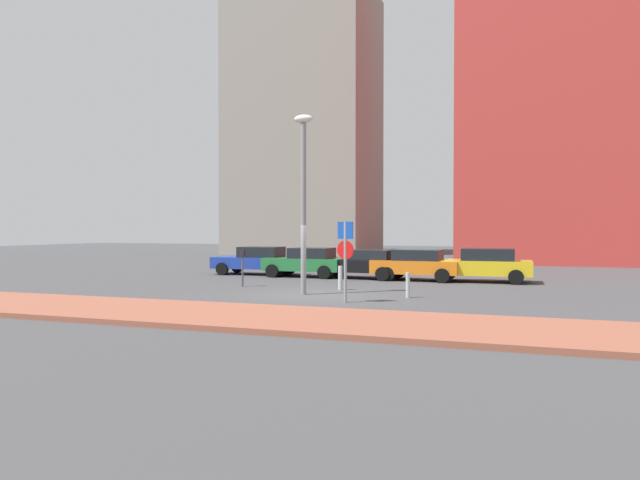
{
  "coord_description": "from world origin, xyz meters",
  "views": [
    {
      "loc": [
        7.26,
        -19.54,
        2.37
      ],
      "look_at": [
        -0.1,
        1.19,
        1.94
      ],
      "focal_mm": 32.76,
      "sensor_mm": 36.0,
      "label": 1
    }
  ],
  "objects_px": {
    "street_lamp": "(303,188)",
    "parking_sign_post": "(345,251)",
    "parking_meter": "(242,263)",
    "parked_car_orange": "(416,264)",
    "parked_car_blue": "(258,260)",
    "parked_car_green": "(306,262)",
    "traffic_bollard_mid": "(408,285)",
    "traffic_bollard_near": "(340,278)",
    "parked_car_yellow": "(483,264)",
    "parked_car_black": "(365,263)"
  },
  "relations": [
    {
      "from": "parking_sign_post",
      "to": "traffic_bollard_mid",
      "type": "bearing_deg",
      "value": 49.95
    },
    {
      "from": "parked_car_green",
      "to": "street_lamp",
      "type": "relative_size",
      "value": 0.61
    },
    {
      "from": "parked_car_green",
      "to": "parking_meter",
      "type": "distance_m",
      "value": 5.43
    },
    {
      "from": "parking_meter",
      "to": "traffic_bollard_near",
      "type": "bearing_deg",
      "value": 1.63
    },
    {
      "from": "parked_car_black",
      "to": "parked_car_orange",
      "type": "bearing_deg",
      "value": -6.67
    },
    {
      "from": "parking_meter",
      "to": "street_lamp",
      "type": "relative_size",
      "value": 0.23
    },
    {
      "from": "parking_sign_post",
      "to": "street_lamp",
      "type": "xyz_separation_m",
      "value": [
        -2.08,
        1.66,
        2.19
      ]
    },
    {
      "from": "parking_sign_post",
      "to": "parking_meter",
      "type": "distance_m",
      "value": 6.53
    },
    {
      "from": "street_lamp",
      "to": "traffic_bollard_mid",
      "type": "distance_m",
      "value": 5.05
    },
    {
      "from": "parking_sign_post",
      "to": "parking_meter",
      "type": "height_order",
      "value": "parking_sign_post"
    },
    {
      "from": "parked_car_blue",
      "to": "parked_car_green",
      "type": "xyz_separation_m",
      "value": [
        2.88,
        -0.51,
        0.01
      ]
    },
    {
      "from": "parked_car_yellow",
      "to": "street_lamp",
      "type": "distance_m",
      "value": 9.76
    },
    {
      "from": "parked_car_black",
      "to": "street_lamp",
      "type": "relative_size",
      "value": 0.69
    },
    {
      "from": "parked_car_green",
      "to": "traffic_bollard_mid",
      "type": "relative_size",
      "value": 4.48
    },
    {
      "from": "parked_car_orange",
      "to": "street_lamp",
      "type": "relative_size",
      "value": 0.62
    },
    {
      "from": "parked_car_blue",
      "to": "parked_car_yellow",
      "type": "bearing_deg",
      "value": -2.24
    },
    {
      "from": "parked_car_green",
      "to": "parking_sign_post",
      "type": "distance_m",
      "value": 10.1
    },
    {
      "from": "parked_car_orange",
      "to": "traffic_bollard_near",
      "type": "xyz_separation_m",
      "value": [
        -2.04,
        -5.06,
        -0.29
      ]
    },
    {
      "from": "parked_car_orange",
      "to": "parked_car_yellow",
      "type": "xyz_separation_m",
      "value": [
        2.92,
        0.27,
        0.03
      ]
    },
    {
      "from": "parked_car_yellow",
      "to": "parking_meter",
      "type": "xyz_separation_m",
      "value": [
        -9.12,
        -5.45,
        0.18
      ]
    },
    {
      "from": "parked_car_orange",
      "to": "parking_meter",
      "type": "xyz_separation_m",
      "value": [
        -6.2,
        -5.18,
        0.21
      ]
    },
    {
      "from": "parked_car_yellow",
      "to": "parked_car_black",
      "type": "bearing_deg",
      "value": 179.79
    },
    {
      "from": "parked_car_orange",
      "to": "traffic_bollard_mid",
      "type": "bearing_deg",
      "value": -82.23
    },
    {
      "from": "parked_car_green",
      "to": "traffic_bollard_near",
      "type": "height_order",
      "value": "parked_car_green"
    },
    {
      "from": "parked_car_blue",
      "to": "parking_sign_post",
      "type": "bearing_deg",
      "value": -50.99
    },
    {
      "from": "parked_car_orange",
      "to": "parking_sign_post",
      "type": "xyz_separation_m",
      "value": [
        -0.73,
        -8.68,
        0.89
      ]
    },
    {
      "from": "parking_sign_post",
      "to": "traffic_bollard_near",
      "type": "xyz_separation_m",
      "value": [
        -1.31,
        3.62,
        -1.18
      ]
    },
    {
      "from": "street_lamp",
      "to": "parking_sign_post",
      "type": "bearing_deg",
      "value": -38.62
    },
    {
      "from": "parked_car_black",
      "to": "traffic_bollard_mid",
      "type": "xyz_separation_m",
      "value": [
        3.42,
        -7.02,
        -0.28
      ]
    },
    {
      "from": "traffic_bollard_mid",
      "to": "parked_car_black",
      "type": "bearing_deg",
      "value": 115.98
    },
    {
      "from": "parked_car_black",
      "to": "street_lamp",
      "type": "distance_m",
      "value": 7.95
    },
    {
      "from": "parking_meter",
      "to": "traffic_bollard_mid",
      "type": "bearing_deg",
      "value": -12.27
    },
    {
      "from": "parking_sign_post",
      "to": "parked_car_green",
      "type": "bearing_deg",
      "value": 118.02
    },
    {
      "from": "parked_car_yellow",
      "to": "parking_meter",
      "type": "distance_m",
      "value": 10.62
    },
    {
      "from": "parked_car_orange",
      "to": "traffic_bollard_mid",
      "type": "distance_m",
      "value": 6.79
    },
    {
      "from": "parked_car_blue",
      "to": "traffic_bollard_near",
      "type": "bearing_deg",
      "value": -42.52
    },
    {
      "from": "parked_car_black",
      "to": "parked_car_blue",
      "type": "bearing_deg",
      "value": 175.89
    },
    {
      "from": "parked_car_blue",
      "to": "parked_car_green",
      "type": "relative_size",
      "value": 1.15
    },
    {
      "from": "street_lamp",
      "to": "parked_car_blue",
      "type": "bearing_deg",
      "value": 125.56
    },
    {
      "from": "parked_car_black",
      "to": "parked_car_orange",
      "type": "height_order",
      "value": "parked_car_orange"
    },
    {
      "from": "parked_car_black",
      "to": "parked_car_orange",
      "type": "relative_size",
      "value": 1.12
    },
    {
      "from": "parking_sign_post",
      "to": "parking_meter",
      "type": "bearing_deg",
      "value": 147.37
    },
    {
      "from": "parked_car_orange",
      "to": "street_lamp",
      "type": "xyz_separation_m",
      "value": [
        -2.81,
        -7.02,
        3.08
      ]
    },
    {
      "from": "parked_car_blue",
      "to": "parking_meter",
      "type": "height_order",
      "value": "parking_meter"
    },
    {
      "from": "parked_car_yellow",
      "to": "traffic_bollard_mid",
      "type": "xyz_separation_m",
      "value": [
        -2.0,
        -7.0,
        -0.35
      ]
    },
    {
      "from": "parked_car_black",
      "to": "parked_car_yellow",
      "type": "relative_size",
      "value": 1.02
    },
    {
      "from": "parked_car_green",
      "to": "traffic_bollard_mid",
      "type": "xyz_separation_m",
      "value": [
        6.37,
        -6.92,
        -0.31
      ]
    },
    {
      "from": "parked_car_orange",
      "to": "parking_meter",
      "type": "relative_size",
      "value": 2.66
    },
    {
      "from": "traffic_bollard_mid",
      "to": "parking_meter",
      "type": "bearing_deg",
      "value": 167.73
    },
    {
      "from": "parked_car_blue",
      "to": "parked_car_black",
      "type": "xyz_separation_m",
      "value": [
        5.83,
        -0.42,
        -0.03
      ]
    }
  ]
}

